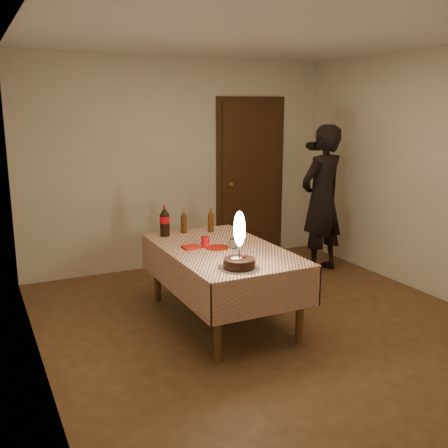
# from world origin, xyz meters

# --- Properties ---
(ground) EXTENTS (4.00, 4.50, 0.01)m
(ground) POSITION_xyz_m (0.00, 0.00, 0.00)
(ground) COLOR brown
(ground) RESTS_ON ground
(room_shell) EXTENTS (4.04, 4.54, 2.62)m
(room_shell) POSITION_xyz_m (0.03, 0.08, 1.65)
(room_shell) COLOR beige
(room_shell) RESTS_ON ground
(dining_table) EXTENTS (1.02, 1.72, 0.71)m
(dining_table) POSITION_xyz_m (-0.33, 0.36, 0.61)
(dining_table) COLOR brown
(dining_table) RESTS_ON ground
(birthday_cake) EXTENTS (0.33, 0.33, 0.48)m
(birthday_cake) POSITION_xyz_m (-0.47, -0.26, 0.83)
(birthday_cake) COLOR white
(birthday_cake) RESTS_ON dining_table
(red_plate) EXTENTS (0.22, 0.22, 0.01)m
(red_plate) POSITION_xyz_m (-0.36, 0.39, 0.71)
(red_plate) COLOR #AB1A0B
(red_plate) RESTS_ON dining_table
(red_cup) EXTENTS (0.08, 0.08, 0.10)m
(red_cup) POSITION_xyz_m (-0.45, 0.46, 0.76)
(red_cup) COLOR #BD0D0E
(red_cup) RESTS_ON dining_table
(clear_cup) EXTENTS (0.07, 0.07, 0.09)m
(clear_cup) POSITION_xyz_m (-0.23, 0.32, 0.75)
(clear_cup) COLOR silver
(clear_cup) RESTS_ON dining_table
(napkin_stack) EXTENTS (0.15, 0.15, 0.02)m
(napkin_stack) POSITION_xyz_m (-0.59, 0.48, 0.72)
(napkin_stack) COLOR red
(napkin_stack) RESTS_ON dining_table
(cola_bottle) EXTENTS (0.10, 0.10, 0.32)m
(cola_bottle) POSITION_xyz_m (-0.64, 1.04, 0.86)
(cola_bottle) COLOR black
(cola_bottle) RESTS_ON dining_table
(amber_bottle_left) EXTENTS (0.06, 0.06, 0.26)m
(amber_bottle_left) POSITION_xyz_m (-0.42, 1.08, 0.83)
(amber_bottle_left) COLOR #512A0E
(amber_bottle_left) RESTS_ON dining_table
(amber_bottle_right) EXTENTS (0.06, 0.06, 0.26)m
(amber_bottle_right) POSITION_xyz_m (-0.14, 1.01, 0.83)
(amber_bottle_right) COLOR #512A0E
(amber_bottle_right) RESTS_ON dining_table
(photographer) EXTENTS (0.74, 0.59, 1.79)m
(photographer) POSITION_xyz_m (1.43, 1.21, 0.90)
(photographer) COLOR black
(photographer) RESTS_ON ground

